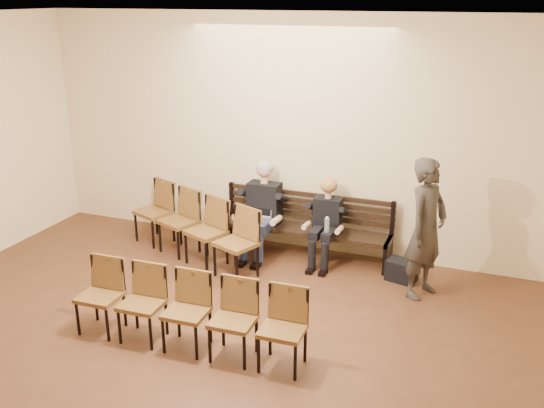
# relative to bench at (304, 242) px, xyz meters

# --- Properties ---
(room_walls) EXTENTS (8.02, 10.01, 3.51)m
(room_walls) POSITION_rel_bench_xyz_m (-0.37, -3.86, 2.31)
(room_walls) COLOR beige
(room_walls) RESTS_ON ground
(bench) EXTENTS (2.60, 0.90, 0.45)m
(bench) POSITION_rel_bench_xyz_m (0.00, 0.00, 0.00)
(bench) COLOR black
(bench) RESTS_ON ground
(seated_man) EXTENTS (0.60, 0.83, 1.43)m
(seated_man) POSITION_rel_bench_xyz_m (-0.62, -0.12, 0.49)
(seated_man) COLOR black
(seated_man) RESTS_ON ground
(seated_woman) EXTENTS (0.49, 0.67, 1.13)m
(seated_woman) POSITION_rel_bench_xyz_m (0.36, -0.12, 0.34)
(seated_woman) COLOR black
(seated_woman) RESTS_ON ground
(laptop) EXTENTS (0.36, 0.29, 0.25)m
(laptop) POSITION_rel_bench_xyz_m (-0.62, -0.30, 0.35)
(laptop) COLOR silver
(laptop) RESTS_ON bench
(water_bottle) EXTENTS (0.08, 0.08, 0.23)m
(water_bottle) POSITION_rel_bench_xyz_m (0.45, -0.34, 0.34)
(water_bottle) COLOR silver
(water_bottle) RESTS_ON bench
(bag) EXTENTS (0.45, 0.35, 0.29)m
(bag) POSITION_rel_bench_xyz_m (1.51, -0.30, -0.08)
(bag) COLOR black
(bag) RESTS_ON ground
(passerby) EXTENTS (0.78, 0.91, 2.11)m
(passerby) POSITION_rel_bench_xyz_m (1.82, -0.60, 0.83)
(passerby) COLOR #322E29
(passerby) RESTS_ON ground
(chair_row_front) EXTENTS (2.39, 1.37, 0.97)m
(chair_row_front) POSITION_rel_bench_xyz_m (-1.51, -0.65, 0.26)
(chair_row_front) COLOR brown
(chair_row_front) RESTS_ON ground
(chair_row_back) EXTENTS (2.68, 0.55, 0.87)m
(chair_row_back) POSITION_rel_bench_xyz_m (-0.41, -2.83, 0.21)
(chair_row_back) COLOR brown
(chair_row_back) RESTS_ON ground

